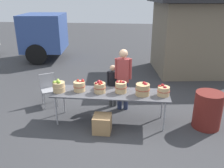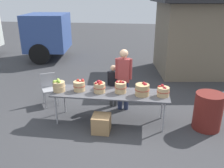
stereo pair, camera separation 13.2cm
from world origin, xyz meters
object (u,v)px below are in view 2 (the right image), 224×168
apple_basket_red_2 (121,87)px  child_customer (113,82)px  apple_basket_red_0 (79,86)px  apple_basket_red_1 (99,87)px  folding_chair (49,86)px  apple_basket_green_0 (59,86)px  apple_basket_red_4 (163,91)px  apple_basket_red_3 (142,89)px  vendor_adult (124,75)px  market_table (110,94)px  trash_barrel (208,111)px  produce_crate (101,124)px

apple_basket_red_2 → child_customer: 0.86m
apple_basket_red_0 → child_customer: bearing=49.1°
apple_basket_red_1 → folding_chair: apple_basket_red_1 is taller
apple_basket_green_0 → apple_basket_red_4: (2.40, 0.03, -0.02)m
apple_basket_red_0 → apple_basket_red_3: (1.47, -0.07, 0.01)m
apple_basket_red_2 → vendor_adult: 0.64m
apple_basket_red_3 → folding_chair: size_ratio=0.39×
market_table → apple_basket_red_2: apple_basket_red_2 is taller
apple_basket_red_2 → folding_chair: bearing=160.5°
apple_basket_green_0 → folding_chair: size_ratio=0.35×
market_table → vendor_adult: 0.76m
apple_basket_red_2 → apple_basket_red_3: 0.51m
apple_basket_green_0 → trash_barrel: apple_basket_green_0 is taller
apple_basket_red_3 → vendor_adult: size_ratio=0.20×
folding_chair → apple_basket_red_2: bearing=-51.0°
child_customer → apple_basket_red_1: bearing=65.3°
apple_basket_red_0 → child_customer: 1.08m
apple_basket_red_0 → apple_basket_red_4: 1.93m
market_table → produce_crate: (-0.13, -0.48, -0.52)m
child_customer → vendor_adult: bearing=141.5°
market_table → produce_crate: market_table is taller
apple_basket_red_3 → apple_basket_red_4: size_ratio=1.16×
apple_basket_red_3 → apple_basket_red_4: 0.46m
apple_basket_red_3 → vendor_adult: 0.88m
apple_basket_green_0 → child_customer: bearing=37.5°
vendor_adult → apple_basket_red_2: bearing=88.7°
child_customer → folding_chair: (-1.77, -0.06, -0.18)m
vendor_adult → child_customer: 0.42m
apple_basket_red_3 → child_customer: child_customer is taller
apple_basket_green_0 → child_customer: (1.17, 0.90, -0.19)m
apple_basket_red_0 → produce_crate: (0.60, -0.50, -0.68)m
market_table → apple_basket_red_0: size_ratio=9.42×
apple_basket_red_1 → produce_crate: bearing=-76.0°
apple_basket_green_0 → apple_basket_red_1: size_ratio=1.03×
trash_barrel → apple_basket_red_1: bearing=-179.9°
produce_crate → apple_basket_red_2: bearing=54.7°
apple_basket_red_3 → trash_barrel: size_ratio=0.39×
apple_basket_green_0 → vendor_adult: bearing=27.3°
apple_basket_red_0 → trash_barrel: size_ratio=0.34×
vendor_adult → produce_crate: size_ratio=4.13×
apple_basket_green_0 → vendor_adult: (1.45, 0.75, 0.08)m
folding_chair → apple_basket_red_4: bearing=-46.5°
apple_basket_red_2 → apple_basket_red_3: (0.50, -0.09, 0.01)m
apple_basket_red_3 → apple_basket_red_2: bearing=169.9°
trash_barrel → child_customer: bearing=159.6°
apple_basket_red_3 → produce_crate: 1.19m
apple_basket_red_0 → apple_basket_red_1: 0.49m
produce_crate → apple_basket_green_0: bearing=159.1°
apple_basket_red_1 → apple_basket_red_2: bearing=6.7°
apple_basket_red_3 → child_customer: size_ratio=0.28×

